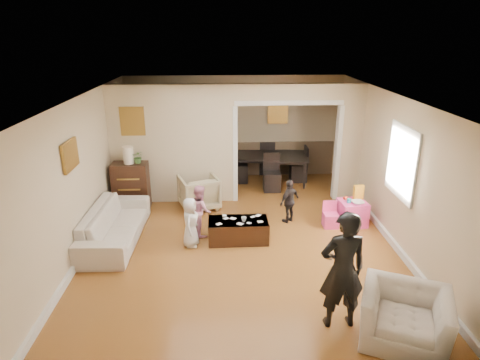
{
  "coord_description": "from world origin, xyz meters",
  "views": [
    {
      "loc": [
        -0.3,
        -6.91,
        3.65
      ],
      "look_at": [
        0.0,
        0.2,
        1.05
      ],
      "focal_mm": 30.79,
      "sensor_mm": 36.0,
      "label": 1
    }
  ],
  "objects_px": {
    "coffee_table": "(238,230)",
    "armchair_back": "(199,192)",
    "sofa": "(115,224)",
    "dresser": "(131,186)",
    "child_kneel_b": "(200,210)",
    "cyan_cup": "(349,201)",
    "child_toddler": "(289,201)",
    "play_table": "(352,213)",
    "coffee_cup": "(244,219)",
    "dining_table": "(269,168)",
    "table_lamp": "(128,155)",
    "armchair_front": "(405,317)",
    "child_kneel_a": "(190,222)",
    "adult_person": "(342,270)"
  },
  "relations": [
    {
      "from": "table_lamp",
      "to": "cyan_cup",
      "type": "relative_size",
      "value": 4.5
    },
    {
      "from": "armchair_front",
      "to": "child_kneel_a",
      "type": "height_order",
      "value": "child_kneel_a"
    },
    {
      "from": "dining_table",
      "to": "child_kneel_b",
      "type": "distance_m",
      "value": 3.26
    },
    {
      "from": "cyan_cup",
      "to": "child_kneel_b",
      "type": "relative_size",
      "value": 0.08
    },
    {
      "from": "play_table",
      "to": "child_kneel_b",
      "type": "xyz_separation_m",
      "value": [
        -2.98,
        -0.29,
        0.25
      ]
    },
    {
      "from": "table_lamp",
      "to": "cyan_cup",
      "type": "distance_m",
      "value": 4.59
    },
    {
      "from": "dresser",
      "to": "cyan_cup",
      "type": "xyz_separation_m",
      "value": [
        4.42,
        -1.03,
        0.01
      ]
    },
    {
      "from": "table_lamp",
      "to": "cyan_cup",
      "type": "height_order",
      "value": "table_lamp"
    },
    {
      "from": "coffee_table",
      "to": "play_table",
      "type": "distance_m",
      "value": 2.36
    },
    {
      "from": "dresser",
      "to": "child_toddler",
      "type": "relative_size",
      "value": 1.14
    },
    {
      "from": "armchair_front",
      "to": "child_toddler",
      "type": "distance_m",
      "value": 3.53
    },
    {
      "from": "armchair_back",
      "to": "adult_person",
      "type": "xyz_separation_m",
      "value": [
        2.02,
        -3.86,
        0.45
      ]
    },
    {
      "from": "armchair_front",
      "to": "play_table",
      "type": "height_order",
      "value": "armchair_front"
    },
    {
      "from": "table_lamp",
      "to": "coffee_table",
      "type": "bearing_deg",
      "value": -35.01
    },
    {
      "from": "cyan_cup",
      "to": "child_kneel_a",
      "type": "bearing_deg",
      "value": -167.22
    },
    {
      "from": "sofa",
      "to": "coffee_cup",
      "type": "bearing_deg",
      "value": -92.56
    },
    {
      "from": "armchair_back",
      "to": "child_kneel_b",
      "type": "relative_size",
      "value": 0.82
    },
    {
      "from": "cyan_cup",
      "to": "dining_table",
      "type": "height_order",
      "value": "dining_table"
    },
    {
      "from": "dresser",
      "to": "coffee_cup",
      "type": "distance_m",
      "value": 2.84
    },
    {
      "from": "dining_table",
      "to": "dresser",
      "type": "bearing_deg",
      "value": -142.95
    },
    {
      "from": "sofa",
      "to": "dresser",
      "type": "xyz_separation_m",
      "value": [
        0.01,
        1.46,
        0.19
      ]
    },
    {
      "from": "dresser",
      "to": "cyan_cup",
      "type": "relative_size",
      "value": 12.78
    },
    {
      "from": "dresser",
      "to": "play_table",
      "type": "height_order",
      "value": "dresser"
    },
    {
      "from": "cyan_cup",
      "to": "child_toddler",
      "type": "relative_size",
      "value": 0.09
    },
    {
      "from": "adult_person",
      "to": "child_kneel_a",
      "type": "relative_size",
      "value": 1.78
    },
    {
      "from": "sofa",
      "to": "play_table",
      "type": "relative_size",
      "value": 4.34
    },
    {
      "from": "play_table",
      "to": "cyan_cup",
      "type": "height_order",
      "value": "cyan_cup"
    },
    {
      "from": "child_kneel_b",
      "to": "dresser",
      "type": "bearing_deg",
      "value": 29.27
    },
    {
      "from": "coffee_table",
      "to": "cyan_cup",
      "type": "distance_m",
      "value": 2.27
    },
    {
      "from": "cyan_cup",
      "to": "dining_table",
      "type": "bearing_deg",
      "value": 116.31
    },
    {
      "from": "coffee_table",
      "to": "armchair_back",
      "type": "bearing_deg",
      "value": 117.51
    },
    {
      "from": "armchair_front",
      "to": "child_kneel_b",
      "type": "distance_m",
      "value": 3.98
    },
    {
      "from": "dresser",
      "to": "child_kneel_b",
      "type": "distance_m",
      "value": 1.99
    },
    {
      "from": "coffee_cup",
      "to": "child_toddler",
      "type": "xyz_separation_m",
      "value": [
        0.95,
        0.8,
        0.0
      ]
    },
    {
      "from": "coffee_cup",
      "to": "child_toddler",
      "type": "height_order",
      "value": "child_toddler"
    },
    {
      "from": "sofa",
      "to": "dresser",
      "type": "distance_m",
      "value": 1.47
    },
    {
      "from": "dresser",
      "to": "child_kneel_b",
      "type": "xyz_separation_m",
      "value": [
        1.53,
        -1.26,
        -0.02
      ]
    },
    {
      "from": "armchair_back",
      "to": "sofa",
      "type": "bearing_deg",
      "value": 24.9
    },
    {
      "from": "armchair_back",
      "to": "child_kneel_b",
      "type": "bearing_deg",
      "value": 75.07
    },
    {
      "from": "dresser",
      "to": "armchair_back",
      "type": "bearing_deg",
      "value": -1.64
    },
    {
      "from": "child_toddler",
      "to": "armchair_back",
      "type": "bearing_deg",
      "value": -63.97
    },
    {
      "from": "child_kneel_b",
      "to": "cyan_cup",
      "type": "bearing_deg",
      "value": -106.5
    },
    {
      "from": "armchair_back",
      "to": "play_table",
      "type": "distance_m",
      "value": 3.22
    },
    {
      "from": "adult_person",
      "to": "child_toddler",
      "type": "relative_size",
      "value": 1.81
    },
    {
      "from": "table_lamp",
      "to": "coffee_table",
      "type": "xyz_separation_m",
      "value": [
        2.23,
        -1.56,
        -1.0
      ]
    },
    {
      "from": "armchair_back",
      "to": "dining_table",
      "type": "relative_size",
      "value": 0.4
    },
    {
      "from": "cyan_cup",
      "to": "child_toddler",
      "type": "distance_m",
      "value": 1.16
    },
    {
      "from": "dresser",
      "to": "adult_person",
      "type": "height_order",
      "value": "adult_person"
    },
    {
      "from": "dresser",
      "to": "child_toddler",
      "type": "xyz_separation_m",
      "value": [
        3.28,
        -0.81,
        -0.06
      ]
    },
    {
      "from": "coffee_cup",
      "to": "child_toddler",
      "type": "distance_m",
      "value": 1.24
    }
  ]
}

